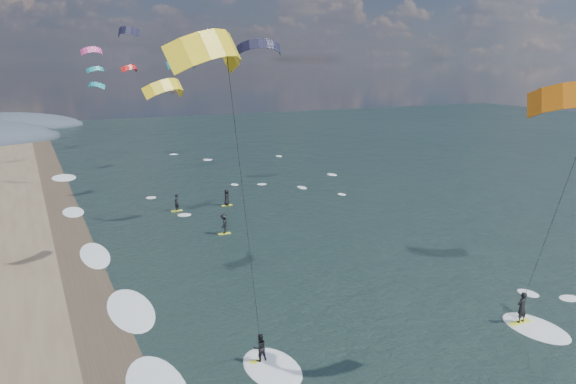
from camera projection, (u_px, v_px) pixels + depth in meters
name	position (u px, v px, depth m)	size (l,w,h in m)	color
wet_sand_strip	(110.00, 355.00, 28.52)	(3.00, 240.00, 0.00)	#382D23
kitesurfer_near_b	(245.00, 187.00, 21.12)	(6.78, 8.85, 16.06)	#ECF82B
far_kitesurfers	(216.00, 211.00, 52.36)	(6.31, 10.17, 1.76)	#ECF82B
bg_kite_field	(142.00, 66.00, 70.64)	(13.05, 76.19, 8.56)	teal
shoreline_surf	(119.00, 314.00, 33.20)	(2.40, 79.40, 0.11)	white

